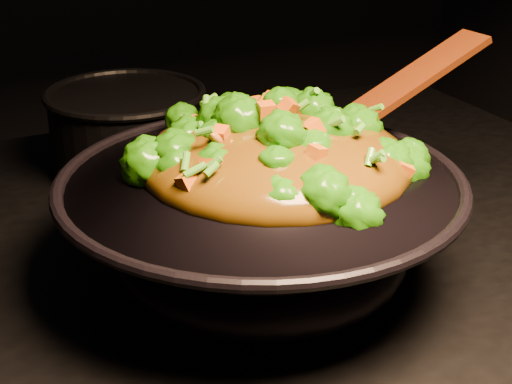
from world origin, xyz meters
name	(u,v)px	position (x,y,z in m)	size (l,w,h in m)	color
wok	(261,231)	(0.07, -0.04, 0.95)	(0.36, 0.36, 0.10)	black
stir_fry	(276,122)	(0.09, -0.02, 1.05)	(0.26, 0.26, 0.09)	#267708
spatula	(380,101)	(0.22, -0.01, 1.05)	(0.27, 0.04, 0.01)	#3E1107
back_pot	(128,131)	(0.03, 0.26, 0.95)	(0.19, 0.19, 0.11)	black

